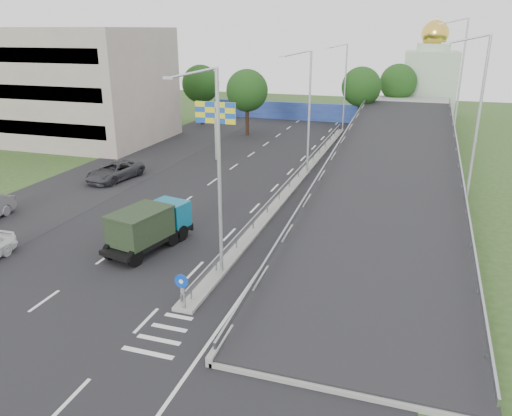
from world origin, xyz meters
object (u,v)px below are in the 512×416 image
at_px(lamp_post_mid, 307,106).
at_px(dump_truck, 149,226).
at_px(billboard, 215,116).
at_px(church, 430,79).
at_px(parked_car_c, 114,171).
at_px(lamp_post_near, 215,164).
at_px(sign_bollard, 183,291).
at_px(lamp_post_far, 344,83).

height_order(lamp_post_mid, dump_truck, lamp_post_mid).
bearing_deg(billboard, dump_truck, -78.24).
distance_m(lamp_post_mid, church, 35.41).
bearing_deg(lamp_post_mid, parked_car_c, -154.60).
distance_m(dump_truck, parked_car_c, 14.84).
height_order(lamp_post_near, parked_car_c, lamp_post_near).
bearing_deg(sign_bollard, dump_truck, 130.32).
distance_m(lamp_post_near, lamp_post_far, 40.00).
relative_size(lamp_post_mid, dump_truck, 1.70).
bearing_deg(church, sign_bollard, -99.81).
bearing_deg(parked_car_c, billboard, 67.49).
bearing_deg(lamp_post_far, dump_truck, -97.33).
height_order(sign_bollard, parked_car_c, sign_bollard).
bearing_deg(dump_truck, lamp_post_near, -8.47).
xyz_separation_m(lamp_post_near, church, (9.89, 54.00, -0.50)).
distance_m(lamp_post_far, dump_truck, 38.74).
height_order(lamp_post_far, dump_truck, lamp_post_far).
bearing_deg(lamp_post_far, lamp_post_mid, -90.00).
distance_m(lamp_post_far, church, 17.15).
xyz_separation_m(lamp_post_near, parked_car_c, (-14.55, 13.09, -5.07)).
xyz_separation_m(church, parked_car_c, (-24.44, -40.91, -4.57)).
distance_m(sign_bollard, billboard, 27.53).
bearing_deg(parked_car_c, church, 68.05).
xyz_separation_m(lamp_post_far, church, (9.89, 14.00, -0.50)).
relative_size(church, parked_car_c, 2.59).
relative_size(sign_bollard, parked_car_c, 0.31).
bearing_deg(parked_car_c, lamp_post_near, -33.06).
bearing_deg(dump_truck, lamp_post_mid, 86.86).
xyz_separation_m(lamp_post_near, dump_truck, (-4.91, 1.83, -4.43)).
bearing_deg(church, lamp_post_near, -100.38).
bearing_deg(lamp_post_mid, lamp_post_near, -90.00).
xyz_separation_m(sign_bollard, lamp_post_near, (0.11, 3.83, 4.77)).
bearing_deg(lamp_post_near, lamp_post_far, 90.00).
bearing_deg(church, dump_truck, -105.84).
distance_m(sign_bollard, parked_car_c, 22.24).
relative_size(lamp_post_mid, lamp_post_far, 1.00).
xyz_separation_m(lamp_post_near, lamp_post_mid, (0.00, 20.00, 0.00)).
relative_size(lamp_post_near, billboard, 1.83).
bearing_deg(sign_bollard, church, 80.19).
relative_size(billboard, parked_car_c, 1.03).
bearing_deg(lamp_post_far, parked_car_c, -118.41).
bearing_deg(church, parked_car_c, -120.86).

